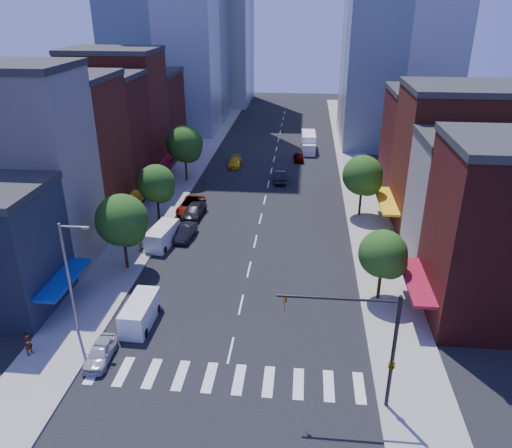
{
  "coord_description": "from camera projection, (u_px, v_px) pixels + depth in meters",
  "views": [
    {
      "loc": [
        4.74,
        -29.0,
        23.34
      ],
      "look_at": [
        0.72,
        11.44,
        5.0
      ],
      "focal_mm": 35.0,
      "sensor_mm": 36.0,
      "label": 1
    }
  ],
  "objects": [
    {
      "name": "bldg_left_3",
      "position": [
        95.0,
        140.0,
        61.44
      ],
      "size": [
        12.0,
        8.0,
        15.0
      ],
      "primitive_type": "cube",
      "color": "#491412",
      "rests_on": "ground"
    },
    {
      "name": "taxi",
      "position": [
        235.0,
        162.0,
        76.11
      ],
      "size": [
        2.06,
        4.58,
        1.3
      ],
      "primitive_type": "imported",
      "rotation": [
        0.0,
        0.0,
        0.05
      ],
      "color": "yellow",
      "rests_on": "ground"
    },
    {
      "name": "parked_car_second",
      "position": [
        185.0,
        232.0,
        53.08
      ],
      "size": [
        1.82,
        4.42,
        1.42
      ],
      "primitive_type": "imported",
      "rotation": [
        0.0,
        0.0,
        -0.07
      ],
      "color": "black",
      "rests_on": "ground"
    },
    {
      "name": "bldg_left_5",
      "position": [
        141.0,
        117.0,
        78.18
      ],
      "size": [
        12.0,
        10.0,
        13.0
      ],
      "primitive_type": "cube",
      "color": "#491412",
      "rests_on": "ground"
    },
    {
      "name": "sidewalk_right",
      "position": [
        357.0,
        177.0,
        71.45
      ],
      "size": [
        5.0,
        120.0,
        0.15
      ],
      "primitive_type": "cube",
      "color": "gray",
      "rests_on": "ground"
    },
    {
      "name": "traffic_car_oncoming",
      "position": [
        280.0,
        176.0,
        69.63
      ],
      "size": [
        2.09,
        4.85,
        1.55
      ],
      "primitive_type": "imported",
      "rotation": [
        0.0,
        0.0,
        3.24
      ],
      "color": "black",
      "rests_on": "ground"
    },
    {
      "name": "parked_car_front",
      "position": [
        100.0,
        353.0,
        35.06
      ],
      "size": [
        1.74,
        3.96,
        1.33
      ],
      "primitive_type": "imported",
      "rotation": [
        0.0,
        0.0,
        0.04
      ],
      "color": "#B1B2B6",
      "rests_on": "ground"
    },
    {
      "name": "bldg_right_2",
      "position": [
        457.0,
        162.0,
        53.12
      ],
      "size": [
        12.0,
        10.0,
        15.0
      ],
      "primitive_type": "cube",
      "color": "#5E1F16",
      "rests_on": "ground"
    },
    {
      "name": "box_truck",
      "position": [
        309.0,
        143.0,
        83.54
      ],
      "size": [
        2.47,
        7.37,
        2.94
      ],
      "rotation": [
        0.0,
        0.0,
        0.04
      ],
      "color": "white",
      "rests_on": "ground"
    },
    {
      "name": "cargo_van_near",
      "position": [
        140.0,
        313.0,
        38.82
      ],
      "size": [
        2.04,
        4.82,
        2.04
      ],
      "rotation": [
        0.0,
        0.0,
        -0.02
      ],
      "color": "silver",
      "rests_on": "ground"
    },
    {
      "name": "pedestrian_far",
      "position": [
        139.0,
        244.0,
        50.09
      ],
      "size": [
        0.81,
        0.91,
        1.56
      ],
      "primitive_type": "imported",
      "rotation": [
        0.0,
        0.0,
        -1.91
      ],
      "color": "#999999",
      "rests_on": "sidewalk_left"
    },
    {
      "name": "tree_left_mid",
      "position": [
        157.0,
        185.0,
        55.38
      ],
      "size": [
        4.2,
        4.2,
        6.65
      ],
      "color": "black",
      "rests_on": "sidewalk_left"
    },
    {
      "name": "bldg_left_4",
      "position": [
        118.0,
        117.0,
        68.74
      ],
      "size": [
        12.0,
        9.0,
        17.0
      ],
      "primitive_type": "cube",
      "color": "#5E1F16",
      "rests_on": "ground"
    },
    {
      "name": "bldg_right_1",
      "position": [
        480.0,
        207.0,
        45.57
      ],
      "size": [
        12.0,
        8.0,
        12.0
      ],
      "primitive_type": "cube",
      "color": "#B5B0A7",
      "rests_on": "ground"
    },
    {
      "name": "parked_car_third",
      "position": [
        191.0,
        205.0,
        59.8
      ],
      "size": [
        2.86,
        5.72,
        1.56
      ],
      "primitive_type": "imported",
      "rotation": [
        0.0,
        0.0,
        -0.05
      ],
      "color": "#999999",
      "rests_on": "ground"
    },
    {
      "name": "bldg_left_1",
      "position": [
        20.0,
        172.0,
        45.41
      ],
      "size": [
        12.0,
        8.0,
        18.0
      ],
      "primitive_type": "cube",
      "color": "#B5B0A7",
      "rests_on": "ground"
    },
    {
      "name": "ground",
      "position": [
        231.0,
        350.0,
        36.33
      ],
      "size": [
        220.0,
        220.0,
        0.0
      ],
      "primitive_type": "plane",
      "color": "black",
      "rests_on": "ground"
    },
    {
      "name": "crosswalk",
      "position": [
        224.0,
        379.0,
        33.61
      ],
      "size": [
        19.0,
        3.0,
        0.01
      ],
      "primitive_type": "cube",
      "color": "silver",
      "rests_on": "ground"
    },
    {
      "name": "pedestrian_near",
      "position": [
        28.0,
        343.0,
        35.39
      ],
      "size": [
        0.57,
        0.74,
        1.79
      ],
      "primitive_type": "imported",
      "rotation": [
        0.0,
        0.0,
        1.32
      ],
      "color": "#999999",
      "rests_on": "sidewalk_left"
    },
    {
      "name": "streetlight",
      "position": [
        70.0,
        272.0,
        36.13
      ],
      "size": [
        2.25,
        0.25,
        9.0
      ],
      "color": "slate",
      "rests_on": "sidewalk_left"
    },
    {
      "name": "tree_left_far",
      "position": [
        186.0,
        145.0,
        67.8
      ],
      "size": [
        5.0,
        5.0,
        7.75
      ],
      "color": "black",
      "rests_on": "sidewalk_left"
    },
    {
      "name": "sidewalk_left",
      "position": [
        186.0,
        172.0,
        73.71
      ],
      "size": [
        5.0,
        120.0,
        0.15
      ],
      "primitive_type": "cube",
      "color": "gray",
      "rests_on": "ground"
    },
    {
      "name": "parked_car_rear",
      "position": [
        194.0,
        211.0,
        58.31
      ],
      "size": [
        2.47,
        5.26,
        1.48
      ],
      "primitive_type": "imported",
      "rotation": [
        0.0,
        0.0,
        -0.08
      ],
      "color": "black",
      "rests_on": "ground"
    },
    {
      "name": "cargo_van_far",
      "position": [
        162.0,
        236.0,
        51.41
      ],
      "size": [
        2.58,
        5.06,
        2.06
      ],
      "rotation": [
        0.0,
        0.0,
        -0.14
      ],
      "color": "white",
      "rests_on": "ground"
    },
    {
      "name": "bldg_right_3",
      "position": [
        434.0,
        146.0,
        62.6
      ],
      "size": [
        12.0,
        10.0,
        13.0
      ],
      "primitive_type": "cube",
      "color": "#491412",
      "rests_on": "ground"
    },
    {
      "name": "bldg_left_2",
      "position": [
        63.0,
        156.0,
        53.53
      ],
      "size": [
        12.0,
        9.0,
        16.0
      ],
      "primitive_type": "cube",
      "color": "#5E1F16",
      "rests_on": "ground"
    },
    {
      "name": "tree_right_far",
      "position": [
        364.0,
        177.0,
        56.79
      ],
      "size": [
        4.6,
        4.6,
        7.2
      ],
      "color": "black",
      "rests_on": "sidewalk_right"
    },
    {
      "name": "tree_left_near",
      "position": [
        123.0,
        222.0,
        45.26
      ],
      "size": [
        4.8,
        4.8,
        7.3
      ],
      "color": "black",
      "rests_on": "sidewalk_left"
    },
    {
      "name": "tree_right_near",
      "position": [
        385.0,
        256.0,
        40.74
      ],
      "size": [
        4.0,
        4.0,
        6.2
      ],
      "color": "black",
      "rests_on": "sidewalk_right"
    },
    {
      "name": "traffic_signal",
      "position": [
        384.0,
        353.0,
        29.64
      ],
      "size": [
        7.24,
        2.24,
        8.0
      ],
      "color": "black",
      "rests_on": "sidewalk_right"
    },
    {
      "name": "traffic_car_far",
      "position": [
        299.0,
        157.0,
        78.76
      ],
      "size": [
        1.83,
        3.9,
        1.29
      ],
      "primitive_type": "imported",
      "rotation": [
        0.0,
        0.0,
        3.22
      ],
      "color": "#999999",
      "rests_on": "ground"
    }
  ]
}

